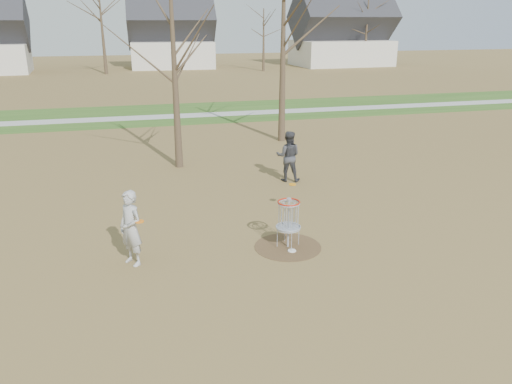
# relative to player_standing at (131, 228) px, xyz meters

# --- Properties ---
(ground) EXTENTS (160.00, 160.00, 0.00)m
(ground) POSITION_rel_player_standing_xyz_m (4.03, -0.03, -0.96)
(ground) COLOR brown
(ground) RESTS_ON ground
(green_band) EXTENTS (160.00, 8.00, 0.01)m
(green_band) POSITION_rel_player_standing_xyz_m (4.03, 20.97, -0.95)
(green_band) COLOR #2D5119
(green_band) RESTS_ON ground
(footpath) EXTENTS (160.00, 1.50, 0.01)m
(footpath) POSITION_rel_player_standing_xyz_m (4.03, 19.97, -0.94)
(footpath) COLOR #9E9E99
(footpath) RESTS_ON green_band
(dirt_circle) EXTENTS (1.80, 1.80, 0.01)m
(dirt_circle) POSITION_rel_player_standing_xyz_m (4.03, -0.03, -0.95)
(dirt_circle) COLOR #47331E
(dirt_circle) RESTS_ON ground
(player_standing) EXTENTS (0.79, 0.83, 1.91)m
(player_standing) POSITION_rel_player_standing_xyz_m (0.00, 0.00, 0.00)
(player_standing) COLOR #ABABAB
(player_standing) RESTS_ON ground
(player_throwing) EXTENTS (1.12, 1.00, 1.90)m
(player_throwing) POSITION_rel_player_standing_xyz_m (5.82, 5.55, -0.00)
(player_throwing) COLOR #38383D
(player_throwing) RESTS_ON ground
(disc_grounded) EXTENTS (0.22, 0.22, 0.02)m
(disc_grounded) POSITION_rel_player_standing_xyz_m (4.05, -0.33, -0.94)
(disc_grounded) COLOR white
(disc_grounded) RESTS_ON dirt_circle
(discs_in_play) EXTENTS (4.97, 2.92, 0.34)m
(discs_in_play) POSITION_rel_player_standing_xyz_m (2.70, 1.17, 0.09)
(discs_in_play) COLOR orange
(discs_in_play) RESTS_ON ground
(disc_golf_basket) EXTENTS (0.64, 0.64, 1.35)m
(disc_golf_basket) POSITION_rel_player_standing_xyz_m (4.03, -0.03, -0.04)
(disc_golf_basket) COLOR #9EA3AD
(disc_golf_basket) RESTS_ON ground
(bare_trees) EXTENTS (52.62, 44.98, 9.00)m
(bare_trees) POSITION_rel_player_standing_xyz_m (5.81, 35.75, 4.39)
(bare_trees) COLOR #382B1E
(bare_trees) RESTS_ON ground
(houses_row) EXTENTS (56.51, 10.01, 7.26)m
(houses_row) POSITION_rel_player_standing_xyz_m (8.35, 52.52, 2.57)
(houses_row) COLOR silver
(houses_row) RESTS_ON ground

